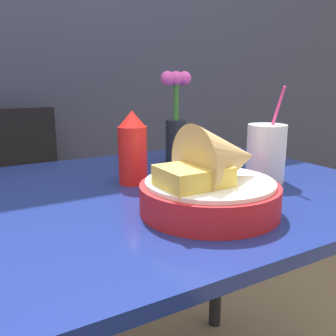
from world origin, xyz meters
name	(u,v)px	position (x,y,z in m)	size (l,w,h in m)	color
wall_window	(37,12)	(0.00, 1.05, 1.30)	(7.00, 0.06, 2.60)	#2D334C
dining_table	(152,232)	(0.00, 0.00, 0.65)	(1.08, 0.82, 0.76)	navy
chair_far_window	(15,201)	(-0.20, 0.81, 0.53)	(0.40, 0.40, 0.89)	black
food_basket	(214,181)	(0.03, -0.20, 0.82)	(0.27, 0.27, 0.17)	red
ketchup_bottle	(133,149)	(-0.02, 0.06, 0.85)	(0.07, 0.07, 0.18)	red
drink_cup	(266,155)	(0.28, -0.09, 0.83)	(0.10, 0.10, 0.24)	silver
flower_vase	(176,122)	(0.20, 0.22, 0.89)	(0.10, 0.06, 0.27)	black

